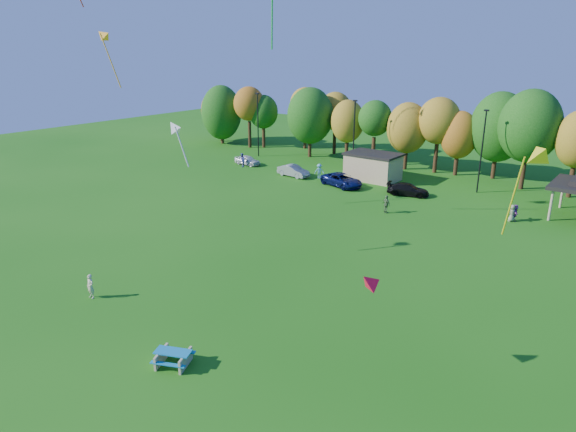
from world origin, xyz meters
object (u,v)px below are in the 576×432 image
Objects in this scene: picnic_table at (173,357)px; car_c at (342,180)px; kite_flyer at (90,286)px; car_d at (408,189)px; car_a at (247,160)px; car_b at (293,171)px.

car_c is at bearing 84.32° from picnic_table.
kite_flyer is 35.11m from car_d.
picnic_table is at bearing -11.39° from kite_flyer.
car_d is (-4.08, 36.22, 0.19)m from picnic_table.
kite_flyer is 0.36× the size of car_d.
kite_flyer is 0.30× the size of car_c.
car_d is at bearing -90.28° from car_a.
picnic_table is 46.02m from car_a.
car_b reaches higher than car_a.
car_d is at bearing 72.16° from picnic_table.
car_c is at bearing 90.93° from kite_flyer.
kite_flyer reaches higher than car_d.
picnic_table is at bearing -147.83° from car_b.
car_a is at bearing 85.41° from car_b.
car_c reaches higher than car_a.
car_c is (-1.84, 33.40, -0.07)m from kite_flyer.
car_b is at bearing 102.85° from kite_flyer.
car_c is at bearing 84.28° from car_d.
picnic_table is 10.06m from kite_flyer.
car_a is at bearing 74.26° from car_d.
car_b is 0.80× the size of car_c.
car_c is (16.10, -1.63, 0.09)m from car_a.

